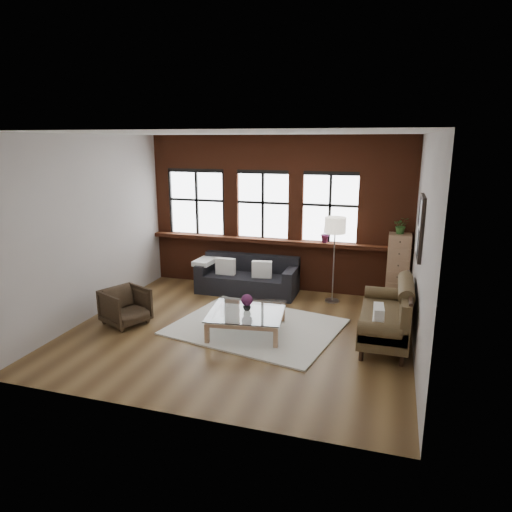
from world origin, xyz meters
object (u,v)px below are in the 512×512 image
(vintage_settee, at_px, (385,311))
(drawer_chest, at_px, (398,268))
(floor_lamp, at_px, (334,257))
(coffee_table, at_px, (247,322))
(vase, at_px, (247,306))
(dark_sofa, at_px, (247,276))
(armchair, at_px, (125,306))

(vintage_settee, xyz_separation_m, drawer_chest, (0.18, 1.93, 0.19))
(vintage_settee, xyz_separation_m, floor_lamp, (-1.01, 1.58, 0.42))
(coffee_table, height_order, vase, vase)
(dark_sofa, xyz_separation_m, vintage_settee, (2.78, -1.60, 0.12))
(armchair, height_order, coffee_table, armchair)
(vintage_settee, relative_size, armchair, 2.67)
(vase, distance_m, floor_lamp, 2.28)
(vintage_settee, distance_m, armchair, 4.33)
(vintage_settee, distance_m, vase, 2.19)
(drawer_chest, bearing_deg, floor_lamp, -163.38)
(dark_sofa, relative_size, floor_lamp, 1.12)
(dark_sofa, bearing_deg, vase, -72.32)
(vintage_settee, bearing_deg, armchair, -172.28)
(dark_sofa, distance_m, coffee_table, 2.04)
(dark_sofa, relative_size, armchair, 2.96)
(floor_lamp, bearing_deg, dark_sofa, 179.10)
(armchair, xyz_separation_m, floor_lamp, (3.27, 2.16, 0.60))
(vase, xyz_separation_m, floor_lamp, (1.15, 1.91, 0.45))
(drawer_chest, bearing_deg, vase, -135.99)
(dark_sofa, distance_m, drawer_chest, 3.00)
(dark_sofa, xyz_separation_m, armchair, (-1.50, -2.19, -0.06))
(coffee_table, bearing_deg, floor_lamp, 58.95)
(coffee_table, distance_m, vase, 0.27)
(coffee_table, relative_size, vase, 8.38)
(vase, height_order, drawer_chest, drawer_chest)
(vintage_settee, xyz_separation_m, armchair, (-4.28, -0.58, -0.18))
(vase, bearing_deg, coffee_table, 90.00)
(vase, relative_size, drawer_chest, 0.10)
(armchair, xyz_separation_m, drawer_chest, (4.47, 2.51, 0.37))
(dark_sofa, distance_m, floor_lamp, 1.85)
(vintage_settee, relative_size, drawer_chest, 1.35)
(coffee_table, distance_m, floor_lamp, 2.34)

